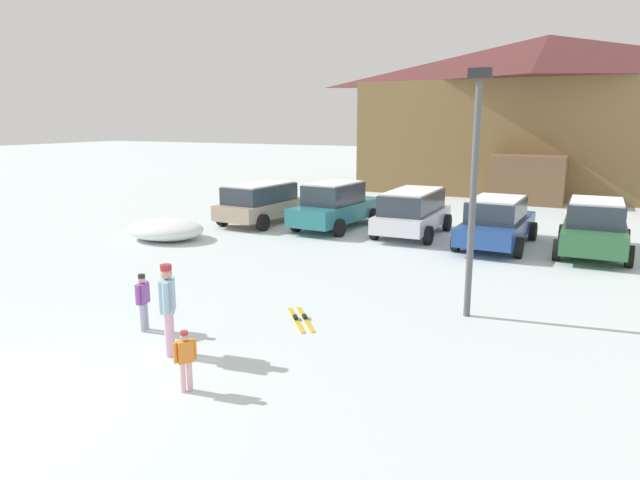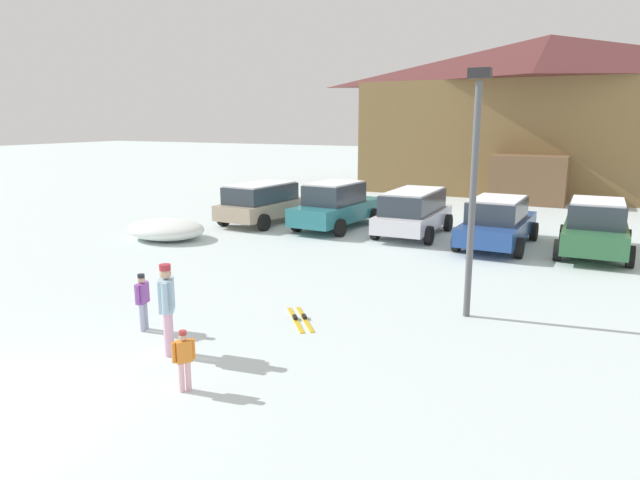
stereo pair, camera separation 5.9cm
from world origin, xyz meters
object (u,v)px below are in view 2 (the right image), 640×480
parked_white_suv (413,211)px  skier_child_in_orange_jacket (184,357)px  parked_teal_hatchback (336,205)px  lamp_post (474,181)px  pair_of_skis (300,319)px  parked_green_coupe (596,227)px  skier_adult_in_blue_parka (167,304)px  parked_beige_suv (262,202)px  parked_blue_hatchback (497,222)px  plowed_snow_pile (166,229)px  skier_child_in_purple_jacket (143,299)px  ski_lodge (545,114)px

parked_white_suv → skier_child_in_orange_jacket: (0.61, -13.36, -0.33)m
parked_teal_hatchback → skier_child_in_orange_jacket: (3.70, -13.37, -0.33)m
parked_teal_hatchback → lamp_post: (6.82, -7.91, 2.02)m
pair_of_skis → lamp_post: size_ratio=0.27×
skier_child_in_orange_jacket → parked_teal_hatchback: bearing=105.5°
parked_green_coupe → skier_adult_in_blue_parka: (-6.57, -11.98, 0.08)m
lamp_post → parked_beige_suv: bearing=143.1°
parked_blue_hatchback → plowed_snow_pile: (-10.62, -4.08, -0.48)m
parked_blue_hatchback → lamp_post: size_ratio=0.94×
parked_green_coupe → skier_adult_in_blue_parka: 13.66m
skier_child_in_orange_jacket → pair_of_skis: (0.04, 3.63, -0.54)m
parked_white_suv → parked_blue_hatchback: parked_white_suv is taller
parked_green_coupe → skier_child_in_purple_jacket: parked_green_coupe is taller
parked_beige_suv → skier_child_in_purple_jacket: size_ratio=3.57×
ski_lodge → pair_of_skis: (-1.98, -25.46, -4.42)m
ski_lodge → parked_beige_suv: bearing=-118.6°
parked_green_coupe → plowed_snow_pile: (-13.55, -4.20, -0.52)m
lamp_post → parked_blue_hatchback: bearing=95.3°
plowed_snow_pile → lamp_post: bearing=-16.3°
skier_adult_in_blue_parka → parked_white_suv: bearing=87.3°
skier_child_in_purple_jacket → parked_white_suv: bearing=81.0°
parked_blue_hatchback → pair_of_skis: parked_blue_hatchback is taller
parked_beige_suv → skier_adult_in_blue_parka: skier_adult_in_blue_parka is taller
ski_lodge → parked_teal_hatchback: size_ratio=4.13×
parked_teal_hatchback → skier_child_in_orange_jacket: parked_teal_hatchback is taller
ski_lodge → parked_beige_suv: size_ratio=4.77×
skier_child_in_orange_jacket → skier_adult_in_blue_parka: 1.60m
parked_teal_hatchback → pair_of_skis: size_ratio=3.44×
parked_teal_hatchback → skier_child_in_orange_jacket: 13.88m
skier_adult_in_blue_parka → skier_child_in_purple_jacket: bearing=151.3°
parked_white_suv → skier_child_in_purple_jacket: (-1.85, -11.67, -0.24)m
parked_white_suv → parked_blue_hatchback: size_ratio=0.91×
skier_adult_in_blue_parka → lamp_post: (4.32, 4.46, 1.97)m
ski_lodge → lamp_post: 23.71m
parked_blue_hatchback → parked_beige_suv: bearing=179.7°
parked_green_coupe → skier_child_in_purple_jacket: (-7.83, -11.29, -0.21)m
skier_child_in_orange_jacket → skier_adult_in_blue_parka: bearing=140.1°
lamp_post → plowed_snow_pile: lamp_post is taller
skier_child_in_orange_jacket → skier_adult_in_blue_parka: (-1.19, 1.00, 0.38)m
ski_lodge → lamp_post: ski_lodge is taller
parked_white_suv → skier_adult_in_blue_parka: size_ratio=2.63×
ski_lodge → lamp_post: size_ratio=3.85×
pair_of_skis → plowed_snow_pile: (-8.21, 5.14, 0.33)m
lamp_post → parked_white_suv: bearing=115.3°
parked_white_suv → ski_lodge: bearing=80.5°
parked_white_suv → lamp_post: lamp_post is taller
skier_child_in_purple_jacket → lamp_post: 7.10m
ski_lodge → parked_beige_suv: ski_lodge is taller
pair_of_skis → lamp_post: (3.09, 1.83, 2.89)m
skier_child_in_purple_jacket → lamp_post: bearing=34.0°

